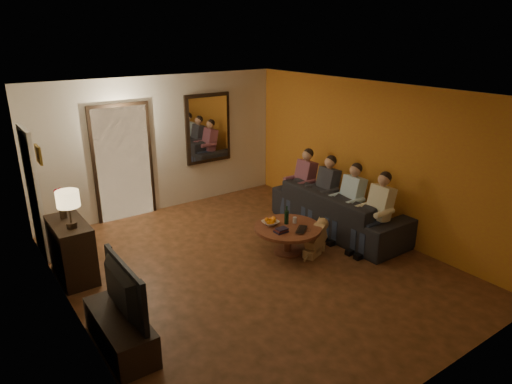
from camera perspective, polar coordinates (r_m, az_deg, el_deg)
floor at (r=7.00m, az=-0.59°, el=-9.29°), size 5.00×6.00×0.01m
ceiling at (r=6.17m, az=-0.67°, el=12.34°), size 5.00×6.00×0.01m
back_wall at (r=9.00m, az=-11.66°, el=5.84°), size 5.00×0.02×2.60m
front_wall at (r=4.55m, az=21.83°, el=-9.19°), size 5.00×0.02×2.60m
left_wall at (r=5.54m, az=-22.44°, el=-4.06°), size 0.02×6.00×2.60m
right_wall at (r=8.10m, az=14.09°, el=4.12°), size 0.02×6.00×2.60m
orange_accent at (r=8.09m, az=14.05°, el=4.11°), size 0.01×6.00×2.60m
kitchen_doorway at (r=8.77m, az=-16.25°, el=3.40°), size 1.00×0.06×2.10m
door_trim at (r=8.76m, az=-16.23°, el=3.38°), size 1.12×0.04×2.22m
fridge_glimpse at (r=8.89m, az=-14.67°, el=2.76°), size 0.45×0.03×1.70m
mirror_frame at (r=9.36m, az=-6.01°, el=7.91°), size 1.00×0.05×1.40m
mirror_glass at (r=9.33m, az=-5.92°, el=7.88°), size 0.86×0.02×1.26m
white_door at (r=7.77m, az=-26.01°, el=-0.13°), size 0.06×0.85×2.04m
framed_art at (r=6.59m, az=-25.56°, el=4.24°), size 0.03×0.28×0.24m
art_canvas at (r=6.60m, az=-25.43°, el=4.27°), size 0.01×0.22×0.18m
dresser at (r=7.04m, az=-22.02°, el=-6.74°), size 0.45×0.96×0.85m
table_lamp at (r=6.58m, az=-22.31°, el=-2.02°), size 0.30×0.30×0.54m
flower_vase at (r=7.00m, az=-23.14°, el=-1.30°), size 0.14×0.14×0.44m
tv_stand at (r=5.54m, az=-16.58°, el=-16.35°), size 0.45×1.20×0.40m
tv at (r=5.26m, az=-17.14°, el=-11.77°), size 1.10×0.14×0.63m
sofa at (r=8.21m, az=10.43°, el=-2.16°), size 2.62×1.03×0.76m
person_a at (r=7.51m, az=14.87°, el=-2.82°), size 0.60×0.40×1.20m
person_b at (r=7.87m, az=11.56°, el=-1.49°), size 0.60×0.40×1.20m
person_c at (r=8.26m, az=8.56°, el=-0.28°), size 0.60×0.40×1.20m
person_d at (r=8.68m, az=5.83°, el=0.81°), size 0.60×0.40×1.20m
dog at (r=7.30m, az=7.48°, el=-5.70°), size 0.61×0.42×0.56m
coffee_table at (r=7.33m, az=3.97°, el=-5.94°), size 1.15×1.15×0.45m
bowl at (r=7.28m, az=1.82°, el=-3.87°), size 0.26×0.26×0.06m
oranges at (r=7.25m, az=1.82°, el=-3.38°), size 0.20×0.20×0.08m
wine_bottle at (r=7.28m, az=3.85°, el=-2.86°), size 0.07×0.07×0.31m
wine_glass at (r=7.36m, az=4.86°, el=-3.51°), size 0.06×0.06×0.10m
book_stack at (r=7.03m, az=3.14°, el=-4.77°), size 0.20×0.15×0.07m
laptop at (r=7.10m, az=6.07°, el=-4.78°), size 0.39×0.37×0.03m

